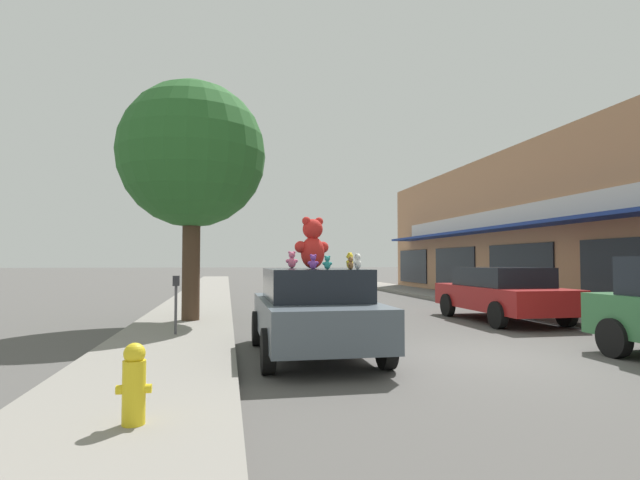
# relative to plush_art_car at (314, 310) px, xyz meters

# --- Properties ---
(ground_plane) EXTENTS (260.00, 260.00, 0.00)m
(ground_plane) POSITION_rel_plush_art_car_xyz_m (2.98, -0.63, -0.84)
(ground_plane) COLOR #514F4C
(sidewalk_near) EXTENTS (2.54, 90.00, 0.12)m
(sidewalk_near) POSITION_rel_plush_art_car_xyz_m (-2.67, -0.63, -0.77)
(sidewalk_near) COLOR gray
(sidewalk_near) RESTS_ON ground_plane
(plush_art_car) EXTENTS (2.08, 4.21, 1.58)m
(plush_art_car) POSITION_rel_plush_art_car_xyz_m (0.00, 0.00, 0.00)
(plush_art_car) COLOR #4C5660
(plush_art_car) RESTS_ON ground_plane
(teddy_bear_giant) EXTENTS (0.73, 0.52, 0.96)m
(teddy_bear_giant) POSITION_rel_plush_art_car_xyz_m (-0.00, 0.13, 1.20)
(teddy_bear_giant) COLOR red
(teddy_bear_giant) RESTS_ON plush_art_car
(teddy_bear_yellow) EXTENTS (0.18, 0.21, 0.29)m
(teddy_bear_yellow) POSITION_rel_plush_art_car_xyz_m (0.58, -0.36, 0.88)
(teddy_bear_yellow) COLOR yellow
(teddy_bear_yellow) RESTS_ON plush_art_car
(teddy_bear_teal) EXTENTS (0.17, 0.10, 0.23)m
(teddy_bear_teal) POSITION_rel_plush_art_car_xyz_m (0.11, -0.70, 0.85)
(teddy_bear_teal) COLOR teal
(teddy_bear_teal) RESTS_ON plush_art_car
(teddy_bear_brown) EXTENTS (0.14, 0.15, 0.22)m
(teddy_bear_brown) POSITION_rel_plush_art_car_xyz_m (0.46, -0.91, 0.84)
(teddy_bear_brown) COLOR olive
(teddy_bear_brown) RESTS_ON plush_art_car
(teddy_bear_white) EXTENTS (0.19, 0.18, 0.28)m
(teddy_bear_white) POSITION_rel_plush_art_car_xyz_m (0.68, -0.53, 0.87)
(teddy_bear_white) COLOR white
(teddy_bear_white) RESTS_ON plush_art_car
(teddy_bear_purple) EXTENTS (0.20, 0.13, 0.26)m
(teddy_bear_purple) POSITION_rel_plush_art_car_xyz_m (-0.12, -0.61, 0.87)
(teddy_bear_purple) COLOR purple
(teddy_bear_purple) RESTS_ON plush_art_car
(teddy_bear_pink) EXTENTS (0.25, 0.15, 0.34)m
(teddy_bear_pink) POSITION_rel_plush_art_car_xyz_m (-0.28, 0.93, 0.91)
(teddy_bear_pink) COLOR pink
(teddy_bear_pink) RESTS_ON plush_art_car
(parked_car_far_center) EXTENTS (2.15, 4.69, 1.54)m
(parked_car_far_center) POSITION_rel_plush_art_car_xyz_m (6.18, 4.15, -0.01)
(parked_car_far_center) COLOR maroon
(parked_car_far_center) RESTS_ON ground_plane
(street_tree) EXTENTS (3.99, 3.99, 6.51)m
(street_tree) POSITION_rel_plush_art_car_xyz_m (-2.52, 5.00, 3.77)
(street_tree) COLOR #473323
(street_tree) RESTS_ON sidewalk_near
(fire_hydrant) EXTENTS (0.33, 0.22, 0.79)m
(fire_hydrant) POSITION_rel_plush_art_car_xyz_m (-2.44, -3.78, -0.31)
(fire_hydrant) COLOR yellow
(fire_hydrant) RESTS_ON sidewalk_near
(parking_meter) EXTENTS (0.14, 0.10, 1.27)m
(parking_meter) POSITION_rel_plush_art_car_xyz_m (-2.65, 2.36, 0.10)
(parking_meter) COLOR #4C4C51
(parking_meter) RESTS_ON sidewalk_near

